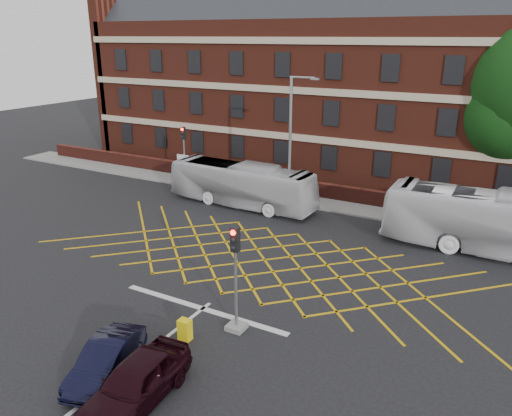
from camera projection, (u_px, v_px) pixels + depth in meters
The scene contains 16 objects.
ground at pixel (245, 276), 23.84m from camera, with size 120.00×120.00×0.00m, color black.
victorian_building at pixel (388, 76), 39.30m from camera, with size 51.00×12.17×20.40m.
boundary_wall at pixel (340, 193), 34.39m from camera, with size 56.00×0.50×1.10m, color #511C15.
far_pavement at pixel (334, 204), 33.72m from camera, with size 60.00×3.00×0.12m, color slate.
box_junction_hatching at pixel (265, 260), 25.49m from camera, with size 11.50×0.12×0.02m, color #CC990C.
stop_line at pixel (203, 309), 20.95m from camera, with size 8.00×0.30×0.02m, color silver.
centre_line at pixel (83, 403), 15.59m from camera, with size 0.15×14.00×0.02m, color silver.
bus_left at pixel (242, 184), 33.26m from camera, with size 2.43×10.38×2.89m, color silver.
bus_right at pixel (503, 224), 25.70m from camera, with size 2.81×12.01×3.34m, color silver.
car_navy at pixel (106, 359), 16.70m from camera, with size 1.30×3.73×1.23m, color black.
car_maroon at pixel (136, 382), 15.41m from camera, with size 1.73×4.31×1.47m, color black.
traffic_light_near at pixel (236, 289), 18.93m from camera, with size 0.70×0.70×4.27m.
traffic_light_far at pixel (185, 159), 38.62m from camera, with size 0.70×0.70×4.27m.
street_lamp at pixel (290, 169), 31.23m from camera, with size 2.25×1.00×8.60m.
direction_signs at pixel (183, 164), 38.76m from camera, with size 1.10×0.16×2.20m.
utility_cabinet at pixel (185, 330), 18.70m from camera, with size 0.47×0.36×0.85m, color yellow.
Camera 1 is at (10.91, -18.48, 10.90)m, focal length 35.00 mm.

